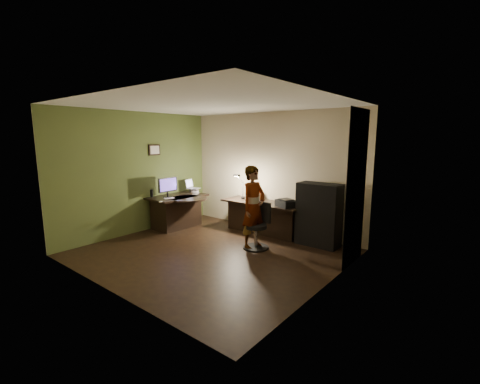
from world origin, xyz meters
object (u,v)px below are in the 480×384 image
Objects in this scene: desk_right at (262,218)px; monitor at (167,190)px; cabinet at (319,215)px; person at (253,207)px; office_chair at (256,226)px; desk_left at (178,212)px.

desk_right is 2.25m from monitor.
cabinet is 0.78× the size of person.
person is at bearing 179.12° from office_chair.
person reaches higher than desk_left.
cabinet is 2.45× the size of monitor.
office_chair reaches higher than desk_right.
cabinet reaches higher than office_chair.
cabinet reaches higher than desk_left.
desk_left is 2.05m from desk_right.
cabinet reaches higher than monitor.
desk_right is at bearing 124.80° from office_chair.
monitor is at bearing 101.38° from person.
person reaches higher than monitor.
monitor is (-3.16, -1.21, 0.32)m from cabinet.
person is (0.42, -0.90, 0.45)m from desk_right.
person reaches higher than desk_right.
desk_right is (1.85, 0.87, -0.03)m from desk_left.
monitor is 0.57× the size of office_chair.
desk_left is 3.33m from cabinet.
desk_left is at bearing -164.49° from cabinet.
desk_right is at bearing -178.89° from cabinet.
monitor is (0.03, -0.31, 0.56)m from desk_left.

